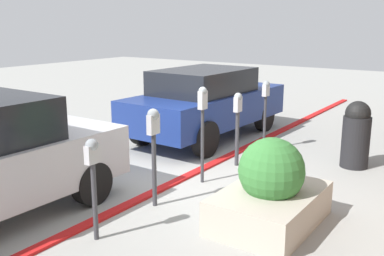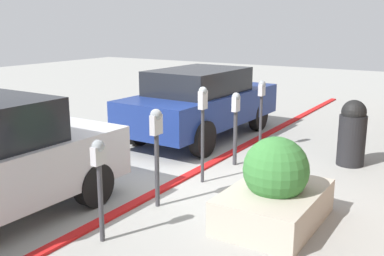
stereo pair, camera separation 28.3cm
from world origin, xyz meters
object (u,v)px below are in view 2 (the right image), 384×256
Objects in this scene: parking_meter_nearest at (99,169)px; parking_meter_farthest at (261,100)px; parking_meter_middle at (203,114)px; parking_meter_second at (156,137)px; parked_car_middle at (201,102)px; trash_bin at (352,133)px; planter_box at (275,191)px; parking_meter_fourth at (236,117)px.

parking_meter_nearest is 0.88× the size of parking_meter_farthest.
parking_meter_second is at bearing 178.25° from parking_meter_middle.
parked_car_middle reaches higher than trash_bin.
planter_box is (-3.19, -1.60, -0.61)m from parking_meter_farthest.
parking_meter_second is 1.17× the size of trash_bin.
planter_box is at bearing -44.53° from parking_meter_nearest.
parked_car_middle reaches higher than parking_meter_farthest.
parking_meter_fourth reaches higher than parking_meter_nearest.
parking_meter_farthest is 1.92m from trash_bin.
parked_car_middle is (2.55, 1.55, -0.32)m from parking_meter_middle.
parking_meter_farthest reaches higher than planter_box.
trash_bin is at bearing -39.41° from parking_meter_middle.
parking_meter_second is 0.86× the size of planter_box.
parking_meter_middle is 1.31× the size of trash_bin.
parked_car_middle is at bearing 85.39° from trash_bin.
parking_meter_fourth is at bearing -1.71° from parking_meter_middle.
parking_meter_nearest is at bearing -160.65° from parked_car_middle.
parking_meter_farthest is (2.35, -0.01, -0.10)m from parking_meter_middle.
parking_meter_fourth is (2.34, -0.07, -0.12)m from parking_meter_second.
trash_bin is (-0.08, -1.86, -0.44)m from parking_meter_farthest.
parking_meter_nearest is 2.45m from parking_meter_middle.
planter_box is (-1.96, -1.58, -0.47)m from parking_meter_fourth.
parking_meter_fourth is 0.94× the size of parking_meter_farthest.
parking_meter_farthest is 1.59m from parked_car_middle.
trash_bin is (4.72, -1.85, -0.30)m from parking_meter_nearest.
parking_meter_middle is (2.44, 0.03, 0.23)m from parking_meter_nearest.
parking_meter_middle is at bearing 62.68° from planter_box.
parking_meter_farthest is 0.87× the size of planter_box.
trash_bin is (3.11, -0.26, 0.17)m from planter_box.
parked_car_middle is at bearing 31.30° from parking_meter_middle.
parking_meter_farthest reaches higher than trash_bin.
parked_car_middle is (4.99, 1.58, -0.08)m from parking_meter_nearest.
parking_meter_second is at bearing 2.96° from parking_meter_nearest.
parking_meter_second is at bearing 178.27° from parking_meter_fourth.
parking_meter_middle is 1.15m from parking_meter_fourth.
parking_meter_farthest is at bearing 26.69° from planter_box.
parking_meter_fourth reaches higher than trash_bin.
parking_meter_middle is at bearing 140.59° from trash_bin.
parking_meter_second is 0.33× the size of parked_car_middle.
parking_meter_middle is at bearing 179.82° from parking_meter_farthest.
parking_meter_fourth is at bearing -1.73° from parking_meter_second.
parked_car_middle is 3.44m from trash_bin.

